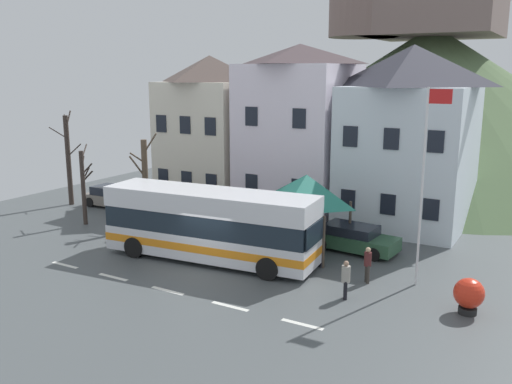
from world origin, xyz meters
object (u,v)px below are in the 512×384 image
object	(u,v)px
townhouse_00	(211,130)
bare_tree_02	(145,183)
flagpole	(425,175)
parked_car_00	(190,208)
parked_car_02	(113,197)
pedestrian_02	(346,277)
bus_shelter	(306,190)
parked_car_01	(354,238)
public_bench	(291,227)
transit_bus	(210,225)
pedestrian_03	(368,262)
townhouse_02	(409,137)
harbour_buoy	(469,294)
bare_tree_00	(84,185)
pedestrian_00	(299,243)
townhouse_01	(299,130)
pedestrian_01	(320,248)
hilltop_castle	(428,95)

from	to	relation	value
townhouse_00	bare_tree_02	xyz separation A→B (m)	(0.74, -7.49, -2.24)
flagpole	parked_car_00	bearing A→B (deg)	165.47
parked_car_02	pedestrian_02	bearing A→B (deg)	-20.50
bus_shelter	pedestrian_02	xyz separation A→B (m)	(3.78, -4.42, -2.24)
parked_car_01	public_bench	size ratio (longest dim) A/B	2.92
transit_bus	bus_shelter	xyz separation A→B (m)	(3.34, 3.32, 1.44)
parked_car_01	pedestrian_03	size ratio (longest dim) A/B	2.79
townhouse_02	harbour_buoy	xyz separation A→B (m)	(5.33, -10.98, -4.31)
bare_tree_00	townhouse_02	bearing A→B (deg)	30.24
parked_car_02	pedestrian_00	bearing A→B (deg)	-14.06
bus_shelter	parked_car_00	distance (m)	9.31
townhouse_00	public_bench	xyz separation A→B (m)	(8.47, -4.75, -4.40)
townhouse_01	flagpole	world-z (taller)	townhouse_01
townhouse_00	pedestrian_00	distance (m)	13.95
parked_car_01	pedestrian_01	bearing A→B (deg)	-94.91
pedestrian_03	townhouse_00	bearing A→B (deg)	147.12
hilltop_castle	bare_tree_00	size ratio (longest dim) A/B	8.71
parked_car_02	public_bench	bearing A→B (deg)	-1.44
parked_car_00	flagpole	world-z (taller)	flagpole
transit_bus	parked_car_02	distance (m)	12.84
harbour_buoy	townhouse_02	bearing A→B (deg)	115.89
bare_tree_00	pedestrian_02	bearing A→B (deg)	-8.71
harbour_buoy	bare_tree_00	size ratio (longest dim) A/B	0.30
hilltop_castle	pedestrian_01	size ratio (longest dim) A/B	24.15
pedestrian_02	bare_tree_00	distance (m)	17.25
harbour_buoy	pedestrian_00	bearing A→B (deg)	164.88
parked_car_00	public_bench	distance (m)	6.87
bus_shelter	public_bench	size ratio (longest dim) A/B	2.60
bus_shelter	public_bench	bearing A→B (deg)	131.47
pedestrian_00	bare_tree_00	xyz separation A→B (m)	(-13.48, -0.49, 1.43)
pedestrian_01	townhouse_02	bearing A→B (deg)	81.73
flagpole	hilltop_castle	bearing A→B (deg)	103.08
townhouse_00	parked_car_01	xyz separation A→B (m)	(12.29, -5.49, -4.22)
transit_bus	bare_tree_02	distance (m)	6.84
townhouse_02	flagpole	size ratio (longest dim) A/B	1.25
hilltop_castle	pedestrian_02	size ratio (longest dim) A/B	25.43
townhouse_00	townhouse_01	distance (m)	6.39
bus_shelter	pedestrian_00	world-z (taller)	bus_shelter
pedestrian_01	harbour_buoy	distance (m)	6.91
parked_car_01	townhouse_02	bearing A→B (deg)	87.02
hilltop_castle	pedestrian_03	bearing A→B (deg)	-81.05
transit_bus	parked_car_01	bearing A→B (deg)	35.72
townhouse_02	parked_car_00	size ratio (longest dim) A/B	2.44
parked_car_02	pedestrian_01	world-z (taller)	pedestrian_01
flagpole	townhouse_00	bearing A→B (deg)	152.55
public_bench	harbour_buoy	size ratio (longest dim) A/B	1.10
bus_shelter	parked_car_01	size ratio (longest dim) A/B	0.89
parked_car_02	bare_tree_02	distance (m)	6.35
public_bench	flagpole	world-z (taller)	flagpole
parked_car_00	flagpole	bearing A→B (deg)	-17.46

